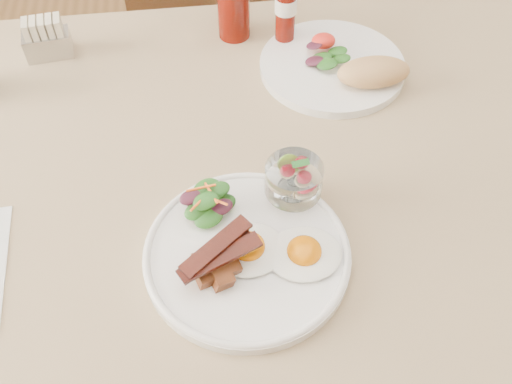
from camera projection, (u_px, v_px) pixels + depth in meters
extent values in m
plane|color=brown|center=(253.00, 358.00, 1.47)|extent=(5.00, 5.00, 0.00)
cylinder|color=brown|center=(462.00, 140.00, 1.47)|extent=(0.06, 0.06, 0.71)
cube|color=brown|center=(251.00, 173.00, 0.90)|extent=(1.30, 0.85, 0.04)
cube|color=tan|center=(251.00, 165.00, 0.89)|extent=(1.33, 0.88, 0.00)
cylinder|color=brown|center=(166.00, 145.00, 1.64)|extent=(0.04, 0.04, 0.45)
cylinder|color=brown|center=(290.00, 134.00, 1.66)|extent=(0.04, 0.04, 0.45)
cylinder|color=brown|center=(163.00, 66.00, 1.86)|extent=(0.04, 0.04, 0.45)
cylinder|color=brown|center=(272.00, 57.00, 1.89)|extent=(0.04, 0.04, 0.45)
cube|color=brown|center=(219.00, 33.00, 1.58)|extent=(0.42, 0.42, 0.03)
cylinder|color=white|center=(247.00, 255.00, 0.77)|extent=(0.28, 0.28, 0.02)
ellipsoid|color=white|center=(304.00, 253.00, 0.76)|extent=(0.13, 0.12, 0.01)
ellipsoid|color=orange|center=(304.00, 251.00, 0.75)|extent=(0.05, 0.05, 0.03)
ellipsoid|color=white|center=(248.00, 249.00, 0.76)|extent=(0.13, 0.12, 0.01)
ellipsoid|color=orange|center=(248.00, 246.00, 0.76)|extent=(0.05, 0.05, 0.03)
cube|color=brown|center=(212.00, 262.00, 0.74)|extent=(0.02, 0.02, 0.02)
cube|color=brown|center=(229.00, 267.00, 0.73)|extent=(0.03, 0.03, 0.02)
cube|color=brown|center=(206.00, 278.00, 0.73)|extent=(0.02, 0.02, 0.02)
cube|color=brown|center=(232.00, 254.00, 0.75)|extent=(0.02, 0.02, 0.02)
cube|color=brown|center=(222.00, 279.00, 0.72)|extent=(0.03, 0.03, 0.02)
cube|color=brown|center=(200.00, 261.00, 0.74)|extent=(0.02, 0.02, 0.02)
cube|color=brown|center=(223.00, 255.00, 0.73)|extent=(0.02, 0.02, 0.02)
cube|color=#511A0D|center=(216.00, 255.00, 0.72)|extent=(0.10, 0.07, 0.01)
cube|color=#511A0D|center=(221.00, 257.00, 0.72)|extent=(0.11, 0.06, 0.01)
cube|color=#511A0D|center=(216.00, 246.00, 0.72)|extent=(0.10, 0.08, 0.01)
ellipsoid|color=#174713|center=(207.00, 210.00, 0.80)|extent=(0.05, 0.04, 0.01)
ellipsoid|color=#174713|center=(222.00, 204.00, 0.80)|extent=(0.05, 0.04, 0.01)
ellipsoid|color=#3A1221|center=(197.00, 199.00, 0.81)|extent=(0.04, 0.03, 0.01)
ellipsoid|color=#174713|center=(209.00, 218.00, 0.78)|extent=(0.05, 0.04, 0.01)
ellipsoid|color=#174713|center=(197.00, 211.00, 0.78)|extent=(0.04, 0.04, 0.01)
ellipsoid|color=#3A1221|center=(221.00, 207.00, 0.78)|extent=(0.04, 0.03, 0.01)
ellipsoid|color=#174713|center=(206.00, 188.00, 0.80)|extent=(0.05, 0.04, 0.01)
ellipsoid|color=#174713|center=(218.00, 190.00, 0.79)|extent=(0.04, 0.03, 0.01)
ellipsoid|color=#3A1221|center=(190.00, 197.00, 0.78)|extent=(0.04, 0.03, 0.01)
ellipsoid|color=#174713|center=(206.00, 201.00, 0.77)|extent=(0.04, 0.04, 0.01)
cylinder|color=orange|center=(211.00, 193.00, 0.78)|extent=(0.02, 0.04, 0.01)
cylinder|color=orange|center=(201.00, 188.00, 0.78)|extent=(0.04, 0.01, 0.01)
cylinder|color=orange|center=(214.00, 200.00, 0.77)|extent=(0.04, 0.03, 0.01)
cylinder|color=orange|center=(201.00, 201.00, 0.77)|extent=(0.03, 0.03, 0.01)
cylinder|color=white|center=(292.00, 197.00, 0.82)|extent=(0.04, 0.04, 0.01)
cylinder|color=white|center=(293.00, 193.00, 0.81)|extent=(0.02, 0.02, 0.01)
cylinder|color=white|center=(294.00, 179.00, 0.78)|extent=(0.08, 0.08, 0.05)
cylinder|color=beige|center=(287.00, 178.00, 0.80)|extent=(0.02, 0.02, 0.01)
cylinder|color=beige|center=(302.00, 186.00, 0.78)|extent=(0.02, 0.02, 0.01)
cylinder|color=beige|center=(297.00, 172.00, 0.79)|extent=(0.02, 0.02, 0.01)
cylinder|color=#76A933|center=(289.00, 166.00, 0.78)|extent=(0.03, 0.03, 0.01)
cone|color=red|center=(301.00, 178.00, 0.76)|extent=(0.02, 0.02, 0.02)
cone|color=red|center=(285.00, 170.00, 0.77)|extent=(0.02, 0.02, 0.02)
cone|color=red|center=(299.00, 161.00, 0.77)|extent=(0.02, 0.02, 0.02)
ellipsoid|color=#2E8032|center=(298.00, 164.00, 0.76)|extent=(0.02, 0.01, 0.00)
ellipsoid|color=#2E8032|center=(304.00, 163.00, 0.76)|extent=(0.02, 0.01, 0.00)
cylinder|color=white|center=(332.00, 66.00, 1.02)|extent=(0.26, 0.26, 0.02)
ellipsoid|color=#174713|center=(322.00, 58.00, 1.02)|extent=(0.05, 0.04, 0.01)
ellipsoid|color=#174713|center=(338.00, 51.00, 1.02)|extent=(0.04, 0.04, 0.01)
ellipsoid|color=#3A1221|center=(314.00, 61.00, 1.00)|extent=(0.04, 0.04, 0.01)
ellipsoid|color=#174713|center=(327.00, 64.00, 0.99)|extent=(0.05, 0.04, 0.01)
ellipsoid|color=#174713|center=(342.00, 59.00, 1.00)|extent=(0.04, 0.03, 0.01)
ellipsoid|color=#3A1221|center=(314.00, 45.00, 1.02)|extent=(0.04, 0.03, 0.01)
ellipsoid|color=red|center=(323.00, 43.00, 1.03)|extent=(0.04, 0.04, 0.03)
ellipsoid|color=tan|center=(374.00, 71.00, 0.96)|extent=(0.14, 0.11, 0.05)
cylinder|color=#550C04|center=(285.00, 17.00, 1.03)|extent=(0.04, 0.04, 0.12)
cylinder|color=white|center=(286.00, 5.00, 1.01)|extent=(0.04, 0.04, 0.03)
cube|color=#B6B6BB|center=(48.00, 45.00, 1.04)|extent=(0.09, 0.06, 0.05)
cube|color=beige|center=(28.00, 34.00, 1.01)|extent=(0.02, 0.04, 0.05)
cube|color=beige|center=(36.00, 33.00, 1.01)|extent=(0.02, 0.04, 0.05)
cube|color=beige|center=(44.00, 32.00, 1.02)|extent=(0.02, 0.04, 0.05)
cube|color=beige|center=(52.00, 31.00, 1.02)|extent=(0.02, 0.04, 0.05)
cube|color=beige|center=(60.00, 30.00, 1.02)|extent=(0.02, 0.04, 0.05)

